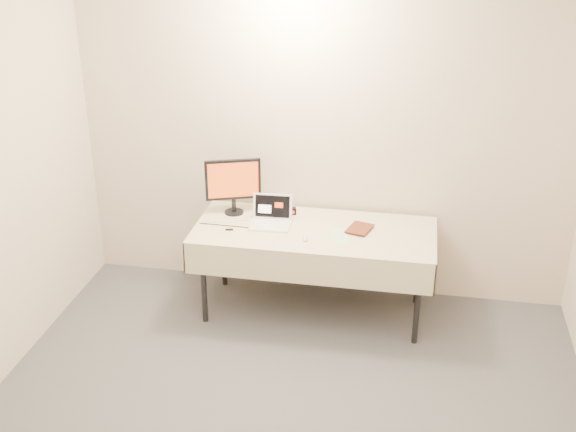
% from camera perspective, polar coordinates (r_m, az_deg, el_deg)
% --- Properties ---
extents(back_wall, '(4.00, 0.10, 2.70)m').
position_cam_1_polar(back_wall, '(5.75, 2.88, 6.38)').
color(back_wall, beige).
rests_on(back_wall, ground).
extents(table, '(1.86, 0.81, 0.74)m').
position_cam_1_polar(table, '(5.59, 2.09, -1.64)').
color(table, black).
rests_on(table, ground).
extents(laptop, '(0.32, 0.27, 0.22)m').
position_cam_1_polar(laptop, '(5.64, -1.35, -0.11)').
color(laptop, white).
rests_on(laptop, table).
extents(monitor, '(0.43, 0.20, 0.46)m').
position_cam_1_polar(monitor, '(5.75, -4.36, 2.68)').
color(monitor, black).
rests_on(monitor, table).
extents(book, '(0.17, 0.07, 0.22)m').
position_cam_1_polar(book, '(5.56, 4.91, 0.09)').
color(book, '#97361B').
rests_on(book, table).
extents(alarm_clock, '(0.14, 0.09, 0.05)m').
position_cam_1_polar(alarm_clock, '(5.81, 0.02, 0.39)').
color(alarm_clock, black).
rests_on(alarm_clock, table).
extents(clicker, '(0.06, 0.09, 0.02)m').
position_cam_1_polar(clicker, '(5.40, 1.37, -1.77)').
color(clicker, silver).
rests_on(clicker, table).
extents(paper_form, '(0.19, 0.30, 0.00)m').
position_cam_1_polar(paper_form, '(5.47, 4.14, -1.60)').
color(paper_form, '#C5EBBA').
rests_on(paper_form, table).
extents(usb_dongle, '(0.06, 0.03, 0.01)m').
position_cam_1_polar(usb_dongle, '(5.56, -4.66, -1.08)').
color(usb_dongle, black).
rests_on(usb_dongle, table).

